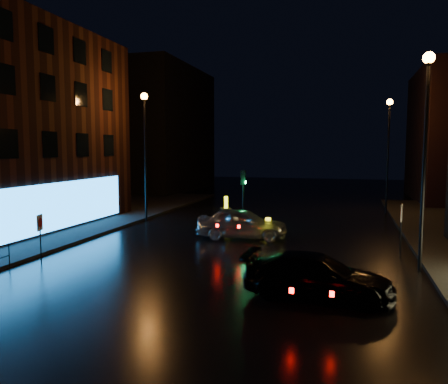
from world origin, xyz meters
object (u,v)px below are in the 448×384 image
Objects in this scene: bollard_near at (268,233)px; silver_hatchback at (242,223)px; traffic_signal at (243,218)px; dark_sedan at (318,276)px; road_sign_left at (40,227)px; bollard_far at (226,207)px; road_sign_right at (401,217)px.

silver_hatchback is at bearing -155.42° from bollard_near.
traffic_signal is 0.72× the size of dark_sedan.
bollard_far is at bearing 63.97° from road_sign_left.
road_sign_left reaches higher than silver_hatchback.
traffic_signal is 3.92m from silver_hatchback.
dark_sedan is 20.74m from bollard_far.
traffic_signal reaches higher than road_sign_right.
traffic_signal is at bearing 6.78° from silver_hatchback.
road_sign_left is at bearing -140.43° from bollard_near.
road_sign_left is at bearing 87.01° from dark_sedan.
road_sign_left is (-6.99, -7.12, 0.71)m from silver_hatchback.
traffic_signal is 0.73× the size of silver_hatchback.
road_sign_right reaches higher than road_sign_left.
dark_sedan is 11.59m from road_sign_left.
road_sign_right is (11.52, -12.41, 1.51)m from bollard_far.
dark_sedan is at bearing 73.88° from road_sign_right.
traffic_signal reaches higher than bollard_far.
bollard_far is (-3.84, 10.58, -0.58)m from silver_hatchback.
bollard_far is at bearing 14.21° from silver_hatchback.
silver_hatchback reaches higher than dark_sedan.
dark_sedan is at bearing -157.48° from silver_hatchback.
traffic_signal reaches higher than road_sign_left.
road_sign_left is at bearing 29.55° from road_sign_right.
bollard_near is at bearing -55.78° from traffic_signal.
traffic_signal is at bearing 120.41° from bollard_near.
bollard_near is 0.55× the size of road_sign_right.
dark_sedan is 2.36× the size of road_sign_left.
silver_hatchback is 1.00× the size of dark_sedan.
bollard_far is at bearing 27.07° from dark_sedan.
traffic_signal reaches higher than bollard_near.
bollard_near is 11.14m from bollard_far.
dark_sedan is 9.66m from bollard_near.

